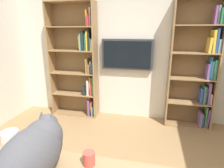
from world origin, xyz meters
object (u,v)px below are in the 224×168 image
at_px(wall_mounted_tv, 127,55).
at_px(paper_towel_roll, 12,146).
at_px(coffee_mug, 89,158).
at_px(bookshelf_left, 198,68).
at_px(cat, 35,150).
at_px(bookshelf_right, 79,63).

bearing_deg(wall_mounted_tv, paper_towel_roll, 80.25).
height_order(paper_towel_roll, coffee_mug, paper_towel_roll).
height_order(wall_mounted_tv, paper_towel_roll, wall_mounted_tv).
bearing_deg(bookshelf_left, paper_towel_roll, 55.40).
height_order(wall_mounted_tv, coffee_mug, wall_mounted_tv).
relative_size(wall_mounted_tv, cat, 1.33).
bearing_deg(wall_mounted_tv, bookshelf_right, 4.97).
bearing_deg(bookshelf_right, cat, 106.68).
bearing_deg(coffee_mug, cat, 29.08).
distance_m(wall_mounted_tv, cat, 2.55).
bearing_deg(bookshelf_right, bookshelf_left, 179.94).
xyz_separation_m(cat, coffee_mug, (-0.28, -0.16, -0.13)).
bearing_deg(coffee_mug, paper_towel_roll, 8.54).
bearing_deg(bookshelf_right, paper_towel_roll, 101.81).
height_order(wall_mounted_tv, cat, wall_mounted_tv).
bearing_deg(coffee_mug, wall_mounted_tv, -87.62).
relative_size(bookshelf_left, paper_towel_roll, 9.51).
xyz_separation_m(bookshelf_left, bookshelf_right, (2.13, -0.00, 0.00)).
distance_m(bookshelf_left, coffee_mug, 2.56).
relative_size(bookshelf_right, coffee_mug, 22.34).
bearing_deg(bookshelf_right, wall_mounted_tv, -175.03).
bearing_deg(cat, paper_towel_roll, -18.25).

